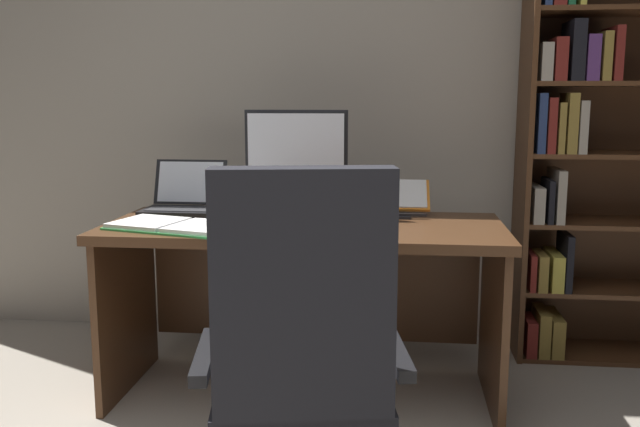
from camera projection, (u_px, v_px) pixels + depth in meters
name	position (u px, v px, depth m)	size (l,w,h in m)	color
wall_back	(329.00, 78.00, 3.54)	(4.85, 0.12, 2.70)	#A89E8E
desk	(307.00, 268.00, 2.91)	(1.62, 0.70, 0.74)	#4C2D19
bookshelf	(600.00, 151.00, 3.22)	(0.94, 0.34, 1.97)	#4C2D19
office_chair	(302.00, 384.00, 1.93)	(0.67, 0.60, 1.08)	black
monitor	(296.00, 163.00, 2.99)	(0.45, 0.16, 0.46)	black
laptop	(184.00, 201.00, 3.08)	(0.33, 0.30, 0.22)	black
keyboard	(284.00, 226.00, 2.69)	(0.42, 0.15, 0.02)	black
computer_mouse	(360.00, 225.00, 2.66)	(0.06, 0.10, 0.04)	black
reading_stand_with_book	(394.00, 198.00, 3.02)	(0.31, 0.26, 0.14)	black
open_binder	(176.00, 226.00, 2.69)	(0.57, 0.40, 0.02)	green
notepad	(240.00, 219.00, 2.88)	(0.15, 0.21, 0.01)	white
pen	(245.00, 217.00, 2.87)	(0.01, 0.01, 0.14)	black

